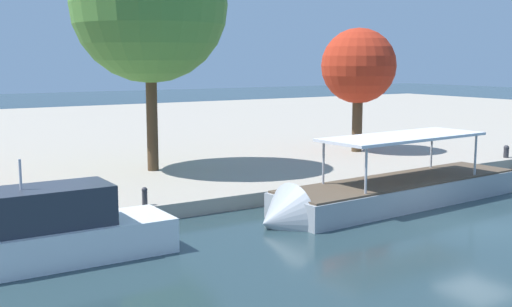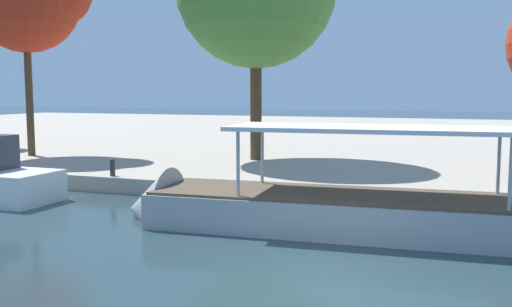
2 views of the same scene
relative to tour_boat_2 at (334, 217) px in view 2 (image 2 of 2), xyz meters
The scene contains 4 objects.
ground_plane 4.37m from the tour_boat_2, 82.69° to the right, with size 220.00×220.00×0.00m, color #23383D.
dock_promenade 30.29m from the tour_boat_2, 88.95° to the left, with size 120.00×55.00×0.63m, color #A39989.
tour_boat_2 is the anchor object (origin of this frame).
mooring_bollard_0 10.14m from the tour_boat_2, 161.77° to the left, with size 0.23×0.23×0.71m.
Camera 2 is at (2.92, -11.51, 3.95)m, focal length 40.15 mm.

